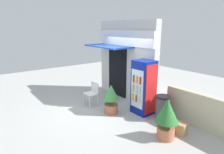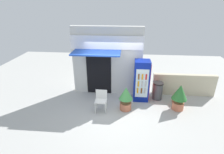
% 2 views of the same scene
% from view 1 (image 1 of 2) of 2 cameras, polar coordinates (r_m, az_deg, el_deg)
% --- Properties ---
extents(ground, '(16.00, 16.00, 0.00)m').
position_cam_1_polar(ground, '(7.26, -2.59, -8.77)').
color(ground, '#B2B2AD').
extents(storefront_building, '(3.18, 1.25, 3.14)m').
position_cam_1_polar(storefront_building, '(7.84, 3.89, 5.40)').
color(storefront_building, silver).
rests_on(storefront_building, ground).
extents(drink_cooler, '(0.68, 0.65, 1.84)m').
position_cam_1_polar(drink_cooler, '(6.52, 9.39, -3.07)').
color(drink_cooler, navy).
rests_on(drink_cooler, ground).
extents(plastic_chair, '(0.47, 0.42, 0.86)m').
position_cam_1_polar(plastic_chair, '(7.26, -5.84, -4.42)').
color(plastic_chair, silver).
rests_on(plastic_chair, ground).
extents(potted_plant_near_shop, '(0.56, 0.56, 1.00)m').
position_cam_1_polar(potted_plant_near_shop, '(6.55, -0.30, -6.05)').
color(potted_plant_near_shop, '#BC6B4C').
rests_on(potted_plant_near_shop, ground).
extents(potted_plant_curbside, '(0.61, 0.61, 1.10)m').
position_cam_1_polar(potted_plant_curbside, '(5.25, 16.02, -11.12)').
color(potted_plant_curbside, '#BC6B4C').
rests_on(potted_plant_curbside, ground).
extents(trash_bin, '(0.45, 0.45, 0.81)m').
position_cam_1_polar(trash_bin, '(6.32, 14.82, -8.91)').
color(trash_bin, '#47474C').
rests_on(trash_bin, ground).
extents(stone_boundary_wall, '(2.84, 0.21, 1.03)m').
position_cam_1_polar(stone_boundary_wall, '(6.10, 27.40, -9.91)').
color(stone_boundary_wall, beige).
rests_on(stone_boundary_wall, ground).
extents(cardboard_box, '(0.39, 0.34, 0.32)m').
position_cam_1_polar(cardboard_box, '(5.81, 19.57, -14.19)').
color(cardboard_box, tan).
rests_on(cardboard_box, ground).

